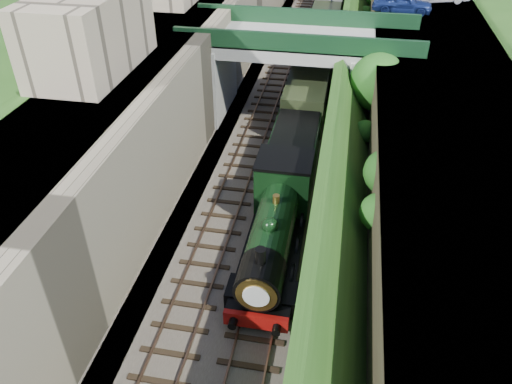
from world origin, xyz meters
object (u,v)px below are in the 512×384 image
road_bridge (306,67)px  tree (380,84)px  car_blue (402,3)px  locomotive (275,228)px  tender (294,155)px

road_bridge → tree: 6.08m
car_blue → locomotive: bearing=167.9°
car_blue → tender: size_ratio=0.74×
tree → locomotive: tree is taller
locomotive → tender: 7.37m
locomotive → tender: size_ratio=1.70×
road_bridge → locomotive: bearing=-89.0°
tree → road_bridge: bearing=145.1°
tree → car_blue: size_ratio=1.49×
car_blue → tender: car_blue is taller
tree → car_blue: bearing=81.7°
road_bridge → car_blue: car_blue is taller
tree → car_blue: 10.70m
road_bridge → locomotive: 15.55m
locomotive → tender: (-0.00, 7.36, -0.27)m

